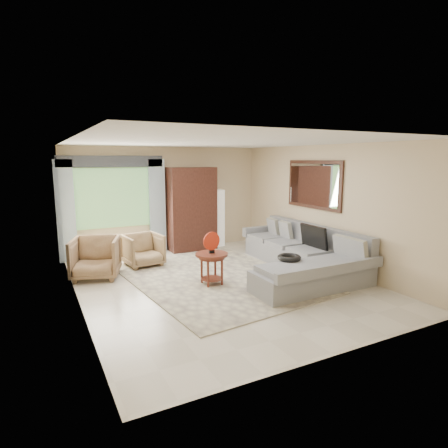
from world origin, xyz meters
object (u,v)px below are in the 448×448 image
armchair_left (96,258)px  sectional_sofa (302,259)px  tv_screen (314,237)px  coffee_table (212,268)px  floor_lamp (219,218)px  armoire (192,209)px  armchair_right (143,250)px  potted_plant (83,250)px

armchair_left → sectional_sofa: bearing=-3.3°
armchair_left → tv_screen: bearing=-2.2°
tv_screen → armchair_left: bearing=158.8°
coffee_table → sectional_sofa: bearing=-4.2°
sectional_sofa → floor_lamp: bearing=98.3°
coffee_table → armoire: (0.75, 2.75, 0.73)m
armchair_right → potted_plant: bearing=134.6°
armchair_right → tv_screen: bearing=-40.4°
sectional_sofa → tv_screen: 0.51m
tv_screen → sectional_sofa: bearing=175.2°
potted_plant → armchair_right: bearing=-38.3°
coffee_table → armoire: 2.95m
armoire → coffee_table: bearing=-105.3°
sectional_sofa → potted_plant: sectional_sofa is taller
sectional_sofa → armchair_left: (-3.82, 1.56, 0.12)m
armoire → floor_lamp: size_ratio=1.40×
armchair_left → potted_plant: size_ratio=1.55×
potted_plant → floor_lamp: (3.46, 0.09, 0.46)m
sectional_sofa → potted_plant: bearing=143.7°
armoire → floor_lamp: armoire is taller
armchair_left → armoire: armoire is taller
armchair_left → floor_lamp: 3.68m
tv_screen → coffee_table: 2.30m
floor_lamp → armoire: bearing=-175.7°
armoire → tv_screen: bearing=-62.8°
tv_screen → armchair_left: tv_screen is taller
tv_screen → armoire: armoire is taller
sectional_sofa → coffee_table: (-1.99, 0.14, 0.03)m
floor_lamp → potted_plant: bearing=-178.4°
potted_plant → tv_screen: bearing=-34.7°
tv_screen → armchair_left: size_ratio=0.83×
floor_lamp → armchair_left: bearing=-157.6°
sectional_sofa → tv_screen: (0.27, -0.02, 0.44)m
sectional_sofa → tv_screen: bearing=-4.8°
sectional_sofa → armchair_left: 4.13m
tv_screen → armchair_right: bearing=146.7°
tv_screen → coffee_table: (-2.25, 0.17, -0.40)m
armchair_right → floor_lamp: bearing=15.9°
floor_lamp → armchair_right: bearing=-157.1°
armchair_right → potted_plant: (-1.13, 0.89, -0.07)m
tv_screen → floor_lamp: size_ratio=0.49×
coffee_table → potted_plant: size_ratio=1.05×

